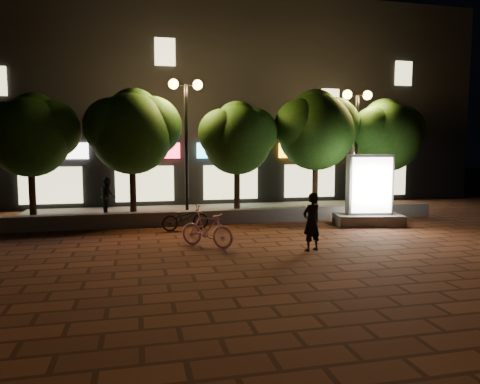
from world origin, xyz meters
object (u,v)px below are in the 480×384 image
object	(u,v)px
tree_mid	(238,135)
tree_far_right	(387,133)
scooter_parked	(185,218)
scooter_pink	(207,229)
tree_far_left	(31,132)
tree_left	(133,129)
rider	(312,222)
pedestrian	(108,196)
street_lamp_right	(357,119)
tree_right	(317,127)
ad_kiosk	(369,197)
street_lamp_left	(186,113)

from	to	relation	value
tree_mid	tree_far_right	bearing A→B (deg)	0.00
tree_far_right	scooter_parked	distance (m)	9.66
tree_mid	scooter_pink	size ratio (longest dim) A/B	2.74
tree_far_left	tree_left	bearing A→B (deg)	0.00
rider	pedestrian	xyz separation A→B (m)	(-5.64, 7.46, 0.05)
street_lamp_right	tree_mid	bearing A→B (deg)	176.96
scooter_parked	pedestrian	size ratio (longest dim) A/B	1.06
street_lamp_right	scooter_parked	world-z (taller)	street_lamp_right
tree_far_left	scooter_parked	size ratio (longest dim) A/B	2.91
scooter_parked	tree_right	bearing A→B (deg)	-77.02
ad_kiosk	scooter_parked	world-z (taller)	ad_kiosk
scooter_pink	tree_mid	bearing A→B (deg)	19.35
tree_mid	street_lamp_right	world-z (taller)	street_lamp_right
tree_right	tree_far_left	bearing A→B (deg)	-180.00
tree_far_left	ad_kiosk	world-z (taller)	tree_far_left
tree_far_right	street_lamp_right	world-z (taller)	street_lamp_right
tree_right	street_lamp_right	xyz separation A→B (m)	(1.64, -0.26, 0.33)
tree_far_left	tree_mid	size ratio (longest dim) A/B	1.03
ad_kiosk	tree_far_left	bearing A→B (deg)	165.60
scooter_pink	tree_far_left	bearing A→B (deg)	88.06
street_lamp_left	scooter_pink	xyz separation A→B (m)	(0.01, -4.84, -3.53)
tree_far_left	tree_right	bearing A→B (deg)	0.00
tree_left	street_lamp_right	bearing A→B (deg)	-1.68
tree_far_left	scooter_parked	world-z (taller)	tree_far_left
tree_far_left	ad_kiosk	xyz separation A→B (m)	(11.57, -2.97, -2.28)
tree_right	rider	bearing A→B (deg)	-113.60
tree_left	pedestrian	size ratio (longest dim) A/B	3.25
tree_far_left	tree_left	xyz separation A→B (m)	(3.50, 0.00, 0.15)
tree_right	tree_far_right	xyz separation A→B (m)	(3.20, -0.00, -0.20)
tree_far_left	rider	distance (m)	10.50
tree_far_left	tree_right	xyz separation A→B (m)	(10.80, 0.00, 0.27)
street_lamp_left	scooter_parked	distance (m)	4.24
ad_kiosk	street_lamp_right	bearing A→B (deg)	72.09
tree_right	scooter_pink	bearing A→B (deg)	-136.33
scooter_parked	tree_left	bearing A→B (deg)	23.13
street_lamp_left	rider	world-z (taller)	street_lamp_left
tree_right	ad_kiosk	size ratio (longest dim) A/B	2.02
street_lamp_left	ad_kiosk	size ratio (longest dim) A/B	2.07
scooter_parked	ad_kiosk	bearing A→B (deg)	-105.06
tree_left	tree_far_left	bearing A→B (deg)	-180.00
street_lamp_right	tree_left	bearing A→B (deg)	178.32
rider	pedestrian	bearing A→B (deg)	-73.38
street_lamp_left	scooter_pink	bearing A→B (deg)	-89.90
tree_mid	pedestrian	xyz separation A→B (m)	(-5.04, 1.27, -2.38)
street_lamp_left	tree_left	bearing A→B (deg)	172.30
tree_right	ad_kiosk	distance (m)	3.99
street_lamp_left	pedestrian	distance (m)	4.63
tree_far_right	ad_kiosk	distance (m)	4.50
tree_far_left	tree_far_right	xyz separation A→B (m)	(14.00, 0.00, 0.08)
pedestrian	street_lamp_right	bearing A→B (deg)	-113.47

